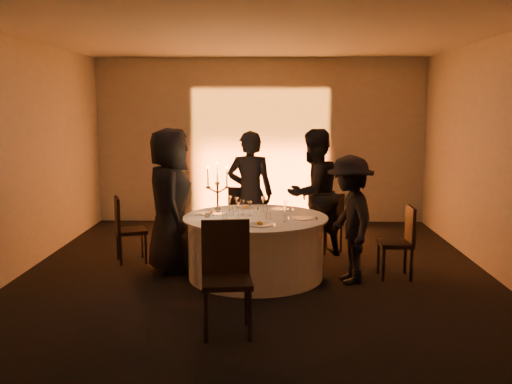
{
  "coord_description": "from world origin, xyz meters",
  "views": [
    {
      "loc": [
        0.18,
        -6.96,
        2.13
      ],
      "look_at": [
        0.0,
        0.2,
        1.05
      ],
      "focal_mm": 40.0,
      "sensor_mm": 36.0,
      "label": 1
    }
  ],
  "objects_px": {
    "guest_left": "(170,200)",
    "guest_right": "(350,220)",
    "coffee_cup": "(208,215)",
    "chair_left": "(125,226)",
    "chair_back_left": "(244,215)",
    "banquet_table": "(256,247)",
    "chair_front": "(226,270)",
    "candelabra": "(218,197)",
    "chair_right": "(401,238)",
    "chair_back_right": "(329,220)",
    "guest_back_left": "(250,194)",
    "guest_back_right": "(313,194)"
  },
  "relations": [
    {
      "from": "chair_front",
      "to": "guest_back_right",
      "type": "bearing_deg",
      "value": 62.56
    },
    {
      "from": "coffee_cup",
      "to": "candelabra",
      "type": "distance_m",
      "value": 0.27
    },
    {
      "from": "guest_left",
      "to": "guest_back_left",
      "type": "xyz_separation_m",
      "value": [
        1.0,
        0.81,
        -0.03
      ]
    },
    {
      "from": "banquet_table",
      "to": "chair_back_left",
      "type": "bearing_deg",
      "value": 98.96
    },
    {
      "from": "chair_back_right",
      "to": "banquet_table",
      "type": "bearing_deg",
      "value": 12.9
    },
    {
      "from": "chair_back_left",
      "to": "banquet_table",
      "type": "bearing_deg",
      "value": 106.95
    },
    {
      "from": "banquet_table",
      "to": "chair_back_left",
      "type": "xyz_separation_m",
      "value": [
        -0.2,
        1.3,
        0.16
      ]
    },
    {
      "from": "guest_back_left",
      "to": "candelabra",
      "type": "xyz_separation_m",
      "value": [
        -0.37,
        -0.96,
        0.11
      ]
    },
    {
      "from": "guest_left",
      "to": "coffee_cup",
      "type": "height_order",
      "value": "guest_left"
    },
    {
      "from": "chair_left",
      "to": "chair_right",
      "type": "bearing_deg",
      "value": -120.24
    },
    {
      "from": "chair_front",
      "to": "candelabra",
      "type": "relative_size",
      "value": 1.54
    },
    {
      "from": "banquet_table",
      "to": "chair_left",
      "type": "bearing_deg",
      "value": 160.89
    },
    {
      "from": "chair_left",
      "to": "chair_front",
      "type": "height_order",
      "value": "chair_front"
    },
    {
      "from": "chair_right",
      "to": "guest_left",
      "type": "bearing_deg",
      "value": -94.11
    },
    {
      "from": "guest_left",
      "to": "coffee_cup",
      "type": "xyz_separation_m",
      "value": [
        0.52,
        -0.29,
        -0.13
      ]
    },
    {
      "from": "guest_left",
      "to": "candelabra",
      "type": "relative_size",
      "value": 2.71
    },
    {
      "from": "candelabra",
      "to": "chair_right",
      "type": "bearing_deg",
      "value": -1.84
    },
    {
      "from": "chair_right",
      "to": "guest_right",
      "type": "relative_size",
      "value": 0.58
    },
    {
      "from": "banquet_table",
      "to": "guest_right",
      "type": "bearing_deg",
      "value": -9.69
    },
    {
      "from": "guest_back_left",
      "to": "coffee_cup",
      "type": "height_order",
      "value": "guest_back_left"
    },
    {
      "from": "chair_left",
      "to": "guest_right",
      "type": "relative_size",
      "value": 0.58
    },
    {
      "from": "guest_left",
      "to": "coffee_cup",
      "type": "bearing_deg",
      "value": -131.48
    },
    {
      "from": "guest_back_left",
      "to": "guest_right",
      "type": "relative_size",
      "value": 1.16
    },
    {
      "from": "chair_back_right",
      "to": "chair_front",
      "type": "distance_m",
      "value": 3.26
    },
    {
      "from": "chair_right",
      "to": "guest_right",
      "type": "height_order",
      "value": "guest_right"
    },
    {
      "from": "guest_left",
      "to": "banquet_table",
      "type": "bearing_deg",
      "value": -113.88
    },
    {
      "from": "chair_back_right",
      "to": "guest_right",
      "type": "distance_m",
      "value": 1.48
    },
    {
      "from": "candelabra",
      "to": "chair_front",
      "type": "bearing_deg",
      "value": -82.36
    },
    {
      "from": "chair_left",
      "to": "chair_front",
      "type": "distance_m",
      "value": 2.84
    },
    {
      "from": "guest_left",
      "to": "guest_right",
      "type": "xyz_separation_m",
      "value": [
        2.25,
        -0.43,
        -0.15
      ]
    },
    {
      "from": "chair_front",
      "to": "guest_right",
      "type": "height_order",
      "value": "guest_right"
    },
    {
      "from": "chair_front",
      "to": "guest_left",
      "type": "height_order",
      "value": "guest_left"
    },
    {
      "from": "chair_back_left",
      "to": "guest_left",
      "type": "height_order",
      "value": "guest_left"
    },
    {
      "from": "chair_left",
      "to": "chair_back_left",
      "type": "distance_m",
      "value": 1.73
    },
    {
      "from": "chair_left",
      "to": "chair_back_left",
      "type": "bearing_deg",
      "value": -87.65
    },
    {
      "from": "guest_back_right",
      "to": "coffee_cup",
      "type": "xyz_separation_m",
      "value": [
        -1.38,
        -1.06,
        -0.11
      ]
    },
    {
      "from": "chair_right",
      "to": "chair_front",
      "type": "distance_m",
      "value": 2.7
    },
    {
      "from": "chair_back_right",
      "to": "candelabra",
      "type": "relative_size",
      "value": 1.27
    },
    {
      "from": "banquet_table",
      "to": "chair_left",
      "type": "height_order",
      "value": "chair_left"
    },
    {
      "from": "banquet_table",
      "to": "candelabra",
      "type": "height_order",
      "value": "candelabra"
    },
    {
      "from": "chair_right",
      "to": "banquet_table",
      "type": "bearing_deg",
      "value": -89.43
    },
    {
      "from": "banquet_table",
      "to": "guest_back_left",
      "type": "height_order",
      "value": "guest_back_left"
    },
    {
      "from": "chair_left",
      "to": "guest_left",
      "type": "bearing_deg",
      "value": -139.95
    },
    {
      "from": "chair_right",
      "to": "guest_back_right",
      "type": "distance_m",
      "value": 1.48
    },
    {
      "from": "chair_left",
      "to": "guest_back_right",
      "type": "xyz_separation_m",
      "value": [
        2.59,
        0.37,
        0.4
      ]
    },
    {
      "from": "chair_back_right",
      "to": "guest_left",
      "type": "bearing_deg",
      "value": -11.94
    },
    {
      "from": "guest_back_left",
      "to": "guest_back_right",
      "type": "xyz_separation_m",
      "value": [
        0.9,
        -0.04,
        0.01
      ]
    },
    {
      "from": "chair_left",
      "to": "guest_left",
      "type": "xyz_separation_m",
      "value": [
        0.69,
        -0.39,
        0.42
      ]
    },
    {
      "from": "chair_back_right",
      "to": "guest_right",
      "type": "xyz_separation_m",
      "value": [
        0.1,
        -1.45,
        0.29
      ]
    },
    {
      "from": "banquet_table",
      "to": "guest_right",
      "type": "relative_size",
      "value": 1.16
    }
  ]
}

